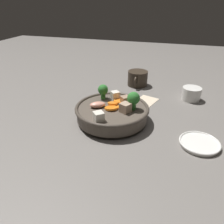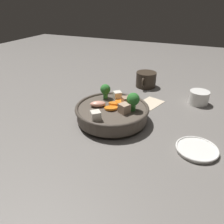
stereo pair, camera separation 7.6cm
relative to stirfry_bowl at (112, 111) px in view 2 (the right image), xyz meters
name	(u,v)px [view 2 (the right image)]	position (x,y,z in m)	size (l,w,h in m)	color
ground_plane	(112,121)	(0.00, 0.00, -0.04)	(3.00, 3.00, 0.00)	slate
stirfry_bowl	(112,111)	(0.00, 0.00, 0.00)	(0.26, 0.26, 0.11)	#51473D
side_saucer	(197,149)	(0.06, 0.29, -0.03)	(0.12, 0.12, 0.01)	white
tea_cup	(199,97)	(-0.27, 0.27, -0.01)	(0.08, 0.08, 0.05)	white
dark_mug	(146,80)	(-0.37, 0.02, 0.00)	(0.12, 0.10, 0.07)	#33281E
napkin	(150,103)	(-0.19, 0.09, -0.04)	(0.13, 0.11, 0.00)	beige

